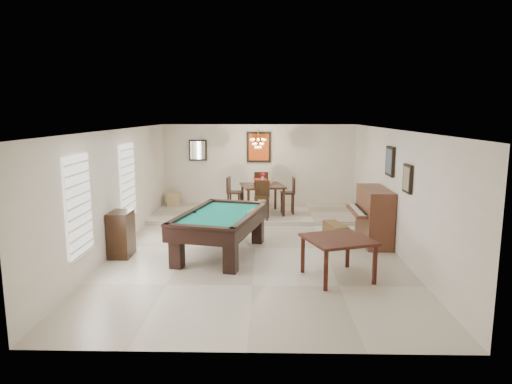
{
  "coord_description": "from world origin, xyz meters",
  "views": [
    {
      "loc": [
        0.23,
        -9.75,
        2.95
      ],
      "look_at": [
        0.0,
        0.6,
        1.15
      ],
      "focal_mm": 32.0,
      "sensor_mm": 36.0,
      "label": 1
    }
  ],
  "objects_px": {
    "pool_table": "(221,234)",
    "flower_vase": "(263,177)",
    "square_table": "(337,258)",
    "dining_chair_north": "(261,190)",
    "dining_chair_east": "(287,196)",
    "dining_chair_west": "(235,195)",
    "apothecary_chest": "(121,234)",
    "upright_piano": "(368,216)",
    "piano_bench": "(335,233)",
    "chandelier": "(258,140)",
    "dining_table": "(263,197)",
    "corner_bench": "(174,199)",
    "dining_chair_south": "(262,200)"
  },
  "relations": [
    {
      "from": "square_table",
      "to": "dining_chair_north",
      "type": "height_order",
      "value": "dining_chair_north"
    },
    {
      "from": "dining_chair_west",
      "to": "piano_bench",
      "type": "bearing_deg",
      "value": -128.24
    },
    {
      "from": "piano_bench",
      "to": "chandelier",
      "type": "xyz_separation_m",
      "value": [
        -1.83,
        2.76,
        1.97
      ]
    },
    {
      "from": "corner_bench",
      "to": "dining_chair_north",
      "type": "bearing_deg",
      "value": -6.99
    },
    {
      "from": "pool_table",
      "to": "flower_vase",
      "type": "relative_size",
      "value": 11.04
    },
    {
      "from": "apothecary_chest",
      "to": "upright_piano",
      "type": "bearing_deg",
      "value": 11.8
    },
    {
      "from": "upright_piano",
      "to": "flower_vase",
      "type": "relative_size",
      "value": 6.46
    },
    {
      "from": "piano_bench",
      "to": "dining_table",
      "type": "height_order",
      "value": "dining_table"
    },
    {
      "from": "square_table",
      "to": "piano_bench",
      "type": "xyz_separation_m",
      "value": [
        0.31,
        2.29,
        -0.15
      ]
    },
    {
      "from": "upright_piano",
      "to": "dining_chair_north",
      "type": "distance_m",
      "value": 4.1
    },
    {
      "from": "square_table",
      "to": "upright_piano",
      "type": "relative_size",
      "value": 0.71
    },
    {
      "from": "piano_bench",
      "to": "dining_chair_north",
      "type": "relative_size",
      "value": 0.73
    },
    {
      "from": "dining_table",
      "to": "corner_bench",
      "type": "bearing_deg",
      "value": 158.77
    },
    {
      "from": "dining_chair_north",
      "to": "dining_chair_west",
      "type": "distance_m",
      "value": 1.04
    },
    {
      "from": "pool_table",
      "to": "dining_table",
      "type": "distance_m",
      "value": 3.58
    },
    {
      "from": "dining_table",
      "to": "chandelier",
      "type": "relative_size",
      "value": 1.89
    },
    {
      "from": "pool_table",
      "to": "square_table",
      "type": "bearing_deg",
      "value": -18.29
    },
    {
      "from": "flower_vase",
      "to": "dining_chair_east",
      "type": "xyz_separation_m",
      "value": [
        0.71,
        -0.01,
        -0.54
      ]
    },
    {
      "from": "flower_vase",
      "to": "dining_chair_west",
      "type": "distance_m",
      "value": 0.96
    },
    {
      "from": "upright_piano",
      "to": "dining_chair_east",
      "type": "distance_m",
      "value": 3.05
    },
    {
      "from": "pool_table",
      "to": "upright_piano",
      "type": "height_order",
      "value": "upright_piano"
    },
    {
      "from": "pool_table",
      "to": "apothecary_chest",
      "type": "distance_m",
      "value": 2.06
    },
    {
      "from": "flower_vase",
      "to": "dining_chair_east",
      "type": "distance_m",
      "value": 0.89
    },
    {
      "from": "chandelier",
      "to": "dining_table",
      "type": "bearing_deg",
      "value": -58.12
    },
    {
      "from": "piano_bench",
      "to": "flower_vase",
      "type": "height_order",
      "value": "flower_vase"
    },
    {
      "from": "apothecary_chest",
      "to": "flower_vase",
      "type": "xyz_separation_m",
      "value": [
        2.9,
        3.65,
        0.7
      ]
    },
    {
      "from": "piano_bench",
      "to": "flower_vase",
      "type": "relative_size",
      "value": 3.45
    },
    {
      "from": "pool_table",
      "to": "upright_piano",
      "type": "distance_m",
      "value": 3.41
    },
    {
      "from": "upright_piano",
      "to": "corner_bench",
      "type": "distance_m",
      "value": 6.33
    },
    {
      "from": "dining_chair_north",
      "to": "flower_vase",
      "type": "bearing_deg",
      "value": 95.0
    },
    {
      "from": "apothecary_chest",
      "to": "dining_chair_north",
      "type": "height_order",
      "value": "dining_chair_north"
    },
    {
      "from": "dining_chair_south",
      "to": "flower_vase",
      "type": "bearing_deg",
      "value": 94.32
    },
    {
      "from": "dining_chair_north",
      "to": "dining_chair_west",
      "type": "relative_size",
      "value": 1.08
    },
    {
      "from": "upright_piano",
      "to": "dining_chair_west",
      "type": "bearing_deg",
      "value": 141.53
    },
    {
      "from": "pool_table",
      "to": "piano_bench",
      "type": "bearing_deg",
      "value": 33.07
    },
    {
      "from": "dining_table",
      "to": "dining_chair_north",
      "type": "distance_m",
      "value": 0.75
    },
    {
      "from": "pool_table",
      "to": "piano_bench",
      "type": "xyz_separation_m",
      "value": [
        2.54,
        0.92,
        -0.21
      ]
    },
    {
      "from": "pool_table",
      "to": "corner_bench",
      "type": "relative_size",
      "value": 5.82
    },
    {
      "from": "square_table",
      "to": "dining_chair_north",
      "type": "bearing_deg",
      "value": 104.35
    },
    {
      "from": "corner_bench",
      "to": "chandelier",
      "type": "xyz_separation_m",
      "value": [
        2.63,
        -0.86,
        1.88
      ]
    },
    {
      "from": "pool_table",
      "to": "dining_table",
      "type": "bearing_deg",
      "value": 89.46
    },
    {
      "from": "pool_table",
      "to": "flower_vase",
      "type": "distance_m",
      "value": 3.65
    },
    {
      "from": "dining_chair_north",
      "to": "dining_chair_east",
      "type": "relative_size",
      "value": 1.08
    },
    {
      "from": "dining_chair_south",
      "to": "dining_chair_east",
      "type": "distance_m",
      "value": 1.03
    },
    {
      "from": "dining_chair_north",
      "to": "pool_table",
      "type": "bearing_deg",
      "value": 81.14
    },
    {
      "from": "upright_piano",
      "to": "dining_chair_north",
      "type": "relative_size",
      "value": 1.36
    },
    {
      "from": "dining_chair_west",
      "to": "dining_chair_north",
      "type": "bearing_deg",
      "value": -39.1
    },
    {
      "from": "pool_table",
      "to": "dining_chair_east",
      "type": "bearing_deg",
      "value": 79.02
    },
    {
      "from": "square_table",
      "to": "upright_piano",
      "type": "xyz_separation_m",
      "value": [
        1.03,
        2.31,
        0.26
      ]
    },
    {
      "from": "dining_chair_west",
      "to": "corner_bench",
      "type": "bearing_deg",
      "value": 69.61
    }
  ]
}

